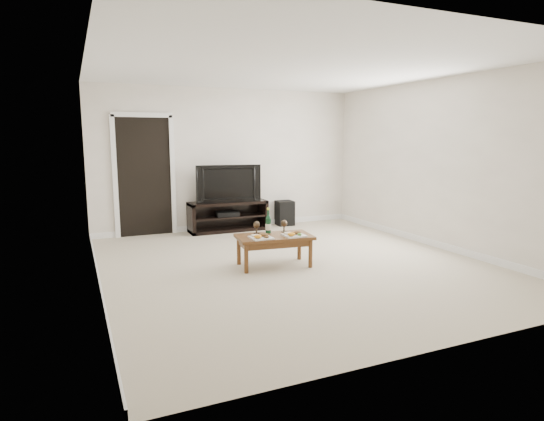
{
  "coord_description": "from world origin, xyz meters",
  "views": [
    {
      "loc": [
        -2.69,
        -5.38,
        1.71
      ],
      "look_at": [
        -0.17,
        0.36,
        0.7
      ],
      "focal_mm": 30.0,
      "sensor_mm": 36.0,
      "label": 1
    }
  ],
  "objects_px": {
    "media_console": "(228,216)",
    "coffee_table": "(274,251)",
    "television": "(228,183)",
    "subwoofer": "(285,213)"
  },
  "relations": [
    {
      "from": "subwoofer",
      "to": "coffee_table",
      "type": "distance_m",
      "value": 2.91
    },
    {
      "from": "media_console",
      "to": "television",
      "type": "relative_size",
      "value": 1.23
    },
    {
      "from": "media_console",
      "to": "coffee_table",
      "type": "height_order",
      "value": "media_console"
    },
    {
      "from": "media_console",
      "to": "coffee_table",
      "type": "bearing_deg",
      "value": -93.88
    },
    {
      "from": "subwoofer",
      "to": "coffee_table",
      "type": "xyz_separation_m",
      "value": [
        -1.37,
        -2.57,
        -0.03
      ]
    },
    {
      "from": "media_console",
      "to": "television",
      "type": "distance_m",
      "value": 0.61
    },
    {
      "from": "media_console",
      "to": "television",
      "type": "bearing_deg",
      "value": 0.0
    },
    {
      "from": "media_console",
      "to": "subwoofer",
      "type": "distance_m",
      "value": 1.2
    },
    {
      "from": "television",
      "to": "coffee_table",
      "type": "bearing_deg",
      "value": -85.51
    },
    {
      "from": "media_console",
      "to": "coffee_table",
      "type": "distance_m",
      "value": 2.47
    }
  ]
}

